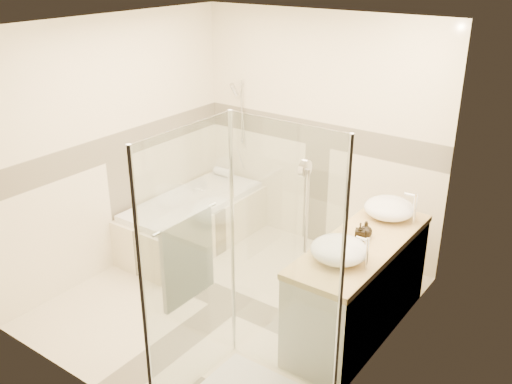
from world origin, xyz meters
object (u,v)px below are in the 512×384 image
Objects in this scene: amenity_bottle_b at (366,229)px; vessel_sink_near at (389,208)px; bathtub at (194,219)px; shower_enclosure at (239,345)px; vessel_sink_far at (339,250)px; amenity_bottle_a at (360,233)px; vanity at (359,287)px.

vessel_sink_near is at bearing 90.00° from amenity_bottle_b.
bathtub is 2.47m from shower_enclosure.
vessel_sink_far is (2.13, -0.72, 0.63)m from bathtub.
shower_enclosure is 4.62× the size of vessel_sink_near.
amenity_bottle_a is 1.19× the size of amenity_bottle_b.
amenity_bottle_a is at bearing -90.00° from vessel_sink_near.
shower_enclosure is at bearing -102.97° from vanity.
shower_enclosure is (-0.29, -1.27, 0.08)m from vanity.
bathtub is 2.18m from vanity.
amenity_bottle_a is at bearing 90.00° from vessel_sink_far.
amenity_bottle_a is at bearing 77.69° from shower_enclosure.
shower_enclosure reaches higher than amenity_bottle_a.
vanity is at bearing -87.94° from vessel_sink_near.
vanity is 3.67× the size of vessel_sink_near.
vessel_sink_far is at bearing -93.08° from vanity.
amenity_bottle_b reaches higher than vanity.
vessel_sink_near is 0.57m from amenity_bottle_a.
vessel_sink_near reaches higher than vessel_sink_far.
amenity_bottle_b is (0.27, 1.36, 0.41)m from shower_enclosure.
bathtub is 1.05× the size of vanity.
vessel_sink_far reaches higher than vanity.
vessel_sink_far is (0.27, 0.90, 0.43)m from shower_enclosure.
amenity_bottle_b is at bearing 90.00° from amenity_bottle_a.
amenity_bottle_b is at bearing -6.92° from bathtub.
bathtub is 2.25m from amenity_bottle_a.
amenity_bottle_a is (2.13, -0.37, 0.63)m from bathtub.
bathtub is at bearing 173.08° from amenity_bottle_b.
vessel_sink_far reaches higher than amenity_bottle_a.
vanity is 11.55× the size of amenity_bottle_b.
vessel_sink_near is at bearing 5.49° from bathtub.
vessel_sink_far is at bearing -90.00° from vessel_sink_near.
amenity_bottle_a is at bearing -9.86° from bathtub.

